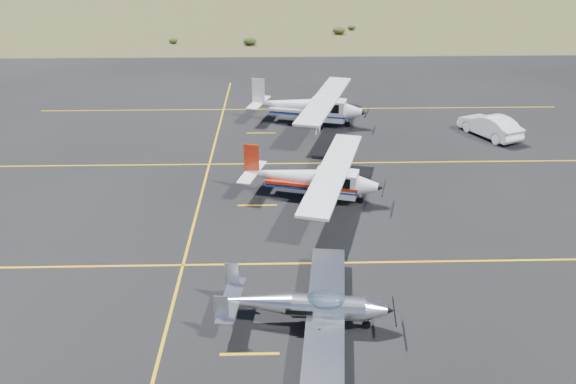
% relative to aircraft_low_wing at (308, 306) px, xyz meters
% --- Properties ---
extents(ground, '(1600.00, 1600.00, 0.00)m').
position_rel_aircraft_low_wing_xyz_m(ground, '(0.96, 2.05, -0.86)').
color(ground, '#383D1C').
rests_on(ground, ground).
extents(apron, '(72.00, 72.00, 0.02)m').
position_rel_aircraft_low_wing_xyz_m(apron, '(0.96, 9.05, -0.86)').
color(apron, black).
rests_on(apron, ground).
extents(aircraft_low_wing, '(5.97, 8.28, 1.79)m').
position_rel_aircraft_low_wing_xyz_m(aircraft_low_wing, '(0.00, 0.00, 0.00)').
color(aircraft_low_wing, silver).
rests_on(aircraft_low_wing, apron).
extents(aircraft_cessna, '(7.09, 10.61, 2.70)m').
position_rel_aircraft_low_wing_xyz_m(aircraft_cessna, '(0.81, 10.29, 0.34)').
color(aircraft_cessna, silver).
rests_on(aircraft_cessna, apron).
extents(aircraft_plain, '(8.11, 12.01, 3.06)m').
position_rel_aircraft_low_wing_xyz_m(aircraft_plain, '(1.31, 22.43, 0.50)').
color(aircraft_plain, silver).
rests_on(aircraft_plain, apron).
extents(sedan, '(3.37, 4.85, 1.51)m').
position_rel_aircraft_low_wing_xyz_m(sedan, '(13.35, 19.46, -0.09)').
color(sedan, white).
rests_on(sedan, apron).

